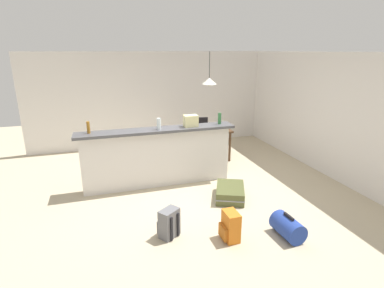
{
  "coord_description": "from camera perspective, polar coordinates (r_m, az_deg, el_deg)",
  "views": [
    {
      "loc": [
        -1.46,
        -5.04,
        2.53
      ],
      "look_at": [
        0.21,
        0.34,
        0.78
      ],
      "focal_mm": 28.35,
      "sensor_mm": 36.0,
      "label": 1
    }
  ],
  "objects": [
    {
      "name": "bottle_green",
      "position": [
        5.99,
        5.2,
        4.82
      ],
      "size": [
        0.06,
        0.06,
        0.22
      ],
      "primitive_type": "cylinder",
      "color": "#2D6B38",
      "rests_on": "bar_countertop"
    },
    {
      "name": "grocery_bag",
      "position": [
        5.76,
        -0.23,
        4.37
      ],
      "size": [
        0.26,
        0.18,
        0.22
      ],
      "primitive_type": "cube",
      "color": "beige",
      "rests_on": "bar_countertop"
    },
    {
      "name": "backpack_orange",
      "position": [
        4.36,
        7.23,
        -15.15
      ],
      "size": [
        0.25,
        0.28,
        0.42
      ],
      "color": "orange",
      "rests_on": "ground_plane"
    },
    {
      "name": "bottle_amber",
      "position": [
        5.58,
        -18.93,
        2.96
      ],
      "size": [
        0.06,
        0.06,
        0.21
      ],
      "primitive_type": "cylinder",
      "color": "#9E661E",
      "rests_on": "bar_countertop"
    },
    {
      "name": "ground_plane",
      "position": [
        5.84,
        -1.0,
        -8.68
      ],
      "size": [
        13.0,
        13.0,
        0.05
      ],
      "primitive_type": "cube",
      "color": "#BCAD8E"
    },
    {
      "name": "partition_half_wall",
      "position": [
        5.82,
        -6.36,
        -2.8
      ],
      "size": [
        2.8,
        0.2,
        1.08
      ],
      "primitive_type": "cube",
      "color": "silver",
      "rests_on": "ground_plane"
    },
    {
      "name": "dining_table",
      "position": [
        7.21,
        2.53,
        2.11
      ],
      "size": [
        1.1,
        0.8,
        0.74
      ],
      "color": "#4C331E",
      "rests_on": "ground_plane"
    },
    {
      "name": "dining_chair_near_partition",
      "position": [
        6.7,
        3.57,
        -0.25
      ],
      "size": [
        0.43,
        0.43,
        0.93
      ],
      "color": "black",
      "rests_on": "ground_plane"
    },
    {
      "name": "pendant_lamp",
      "position": [
        7.02,
        3.27,
        11.75
      ],
      "size": [
        0.34,
        0.34,
        0.76
      ],
      "color": "black"
    },
    {
      "name": "backpack_grey",
      "position": [
        4.41,
        -4.38,
        -14.67
      ],
      "size": [
        0.34,
        0.33,
        0.42
      ],
      "color": "slate",
      "rests_on": "ground_plane"
    },
    {
      "name": "bottle_clear",
      "position": [
        5.57,
        -6.26,
        3.78
      ],
      "size": [
        0.08,
        0.08,
        0.21
      ],
      "primitive_type": "cylinder",
      "color": "silver",
      "rests_on": "bar_countertop"
    },
    {
      "name": "duffel_bag_blue",
      "position": [
        4.62,
        17.56,
        -14.67
      ],
      "size": [
        0.32,
        0.49,
        0.34
      ],
      "color": "#233D93",
      "rests_on": "ground_plane"
    },
    {
      "name": "wall_back",
      "position": [
        8.32,
        -7.0,
        8.31
      ],
      "size": [
        6.6,
        0.1,
        2.5
      ],
      "primitive_type": "cube",
      "color": "silver",
      "rests_on": "ground_plane"
    },
    {
      "name": "wall_right",
      "position": [
        7.11,
        22.64,
        5.57
      ],
      "size": [
        0.1,
        6.0,
        2.5
      ],
      "primitive_type": "cube",
      "color": "silver",
      "rests_on": "ground_plane"
    },
    {
      "name": "bar_countertop",
      "position": [
        5.65,
        -6.55,
        2.6
      ],
      "size": [
        2.96,
        0.4,
        0.05
      ],
      "primitive_type": "cube",
      "color": "#4C4C51",
      "rests_on": "partition_half_wall"
    },
    {
      "name": "dining_chair_far_side",
      "position": [
        7.73,
        1.31,
        2.18
      ],
      "size": [
        0.44,
        0.44,
        0.93
      ],
      "color": "black",
      "rests_on": "ground_plane"
    },
    {
      "name": "suitcase_flat_olive",
      "position": [
        5.5,
        7.18,
        -9.0
      ],
      "size": [
        0.73,
        0.89,
        0.22
      ],
      "color": "#51562D",
      "rests_on": "ground_plane"
    }
  ]
}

